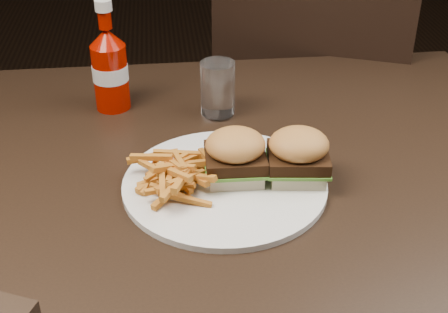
{
  "coord_description": "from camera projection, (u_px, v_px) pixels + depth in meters",
  "views": [
    {
      "loc": [
        -0.05,
        -0.89,
        1.31
      ],
      "look_at": [
        0.03,
        -0.08,
        0.8
      ],
      "focal_mm": 50.0,
      "sensor_mm": 36.0,
      "label": 1
    }
  ],
  "objects": [
    {
      "name": "tumbler",
      "position": [
        218.0,
        88.0,
        1.15
      ],
      "size": [
        0.08,
        0.08,
        0.1
      ],
      "primitive_type": "cylinder",
      "rotation": [
        0.0,
        0.0,
        0.41
      ],
      "color": "white",
      "rests_on": "dining_table"
    },
    {
      "name": "plate",
      "position": [
        225.0,
        184.0,
        0.97
      ],
      "size": [
        0.32,
        0.32,
        0.01
      ],
      "primitive_type": "cylinder",
      "color": "white",
      "rests_on": "dining_table"
    },
    {
      "name": "dining_table",
      "position": [
        200.0,
        167.0,
        1.06
      ],
      "size": [
        1.2,
        0.8,
        0.04
      ],
      "primitive_type": "cube",
      "color": "black",
      "rests_on": "ground"
    },
    {
      "name": "sandwich_half_a",
      "position": [
        235.0,
        171.0,
        0.97
      ],
      "size": [
        0.08,
        0.08,
        0.02
      ],
      "primitive_type": "cube",
      "rotation": [
        0.0,
        0.0,
        -0.02
      ],
      "color": "beige",
      "rests_on": "plate"
    },
    {
      "name": "ketchup_bottle",
      "position": [
        111.0,
        79.0,
        1.17
      ],
      "size": [
        0.08,
        0.08,
        0.13
      ],
      "primitive_type": "cylinder",
      "rotation": [
        0.0,
        0.0,
        0.19
      ],
      "color": "#990D00",
      "rests_on": "dining_table"
    },
    {
      "name": "fries_pile",
      "position": [
        176.0,
        172.0,
        0.95
      ],
      "size": [
        0.13,
        0.13,
        0.05
      ],
      "primitive_type": null,
      "rotation": [
        0.0,
        0.0,
        0.17
      ],
      "color": "#C06517",
      "rests_on": "plate"
    },
    {
      "name": "sandwich_half_b",
      "position": [
        297.0,
        171.0,
        0.97
      ],
      "size": [
        0.09,
        0.09,
        0.02
      ],
      "primitive_type": "cube",
      "rotation": [
        0.0,
        0.0,
        -0.11
      ],
      "color": "beige",
      "rests_on": "plate"
    },
    {
      "name": "chair_far",
      "position": [
        313.0,
        127.0,
        1.79
      ],
      "size": [
        0.63,
        0.63,
        0.05
      ],
      "primitive_type": "cube",
      "rotation": [
        0.0,
        0.0,
        2.76
      ],
      "color": "black",
      "rests_on": "ground"
    }
  ]
}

